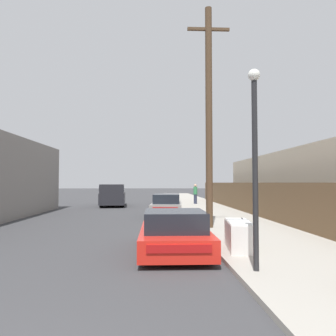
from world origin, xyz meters
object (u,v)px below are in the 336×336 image
at_px(discarded_fridge, 239,235).
at_px(pickup_truck, 113,195).
at_px(parked_sports_car_red, 174,233).
at_px(pedestrian, 195,194).
at_px(street_lamp, 255,151).
at_px(car_parked_mid, 167,206).
at_px(utility_pole, 209,113).

relative_size(discarded_fridge, pickup_truck, 0.34).
relative_size(parked_sports_car_red, pedestrian, 2.42).
relative_size(pickup_truck, street_lamp, 1.26).
bearing_deg(parked_sports_car_red, pedestrian, 81.41).
bearing_deg(car_parked_mid, utility_pole, -69.85).
distance_m(car_parked_mid, street_lamp, 12.52).
height_order(discarded_fridge, pedestrian, pedestrian).
bearing_deg(parked_sports_car_red, discarded_fridge, -5.62).
bearing_deg(utility_pole, pickup_truck, 112.36).
xyz_separation_m(pickup_truck, utility_pole, (5.73, -13.93, 3.99)).
relative_size(discarded_fridge, car_parked_mid, 0.43).
height_order(utility_pole, pedestrian, utility_pole).
height_order(parked_sports_car_red, street_lamp, street_lamp).
distance_m(discarded_fridge, street_lamp, 3.10).
xyz_separation_m(discarded_fridge, car_parked_mid, (-1.62, 10.03, 0.10)).
relative_size(discarded_fridge, street_lamp, 0.43).
xyz_separation_m(parked_sports_car_red, pedestrian, (3.07, 19.36, 0.46)).
xyz_separation_m(discarded_fridge, parked_sports_car_red, (-1.80, 0.19, 0.03)).
bearing_deg(pickup_truck, street_lamp, 101.01).
bearing_deg(discarded_fridge, parked_sports_car_red, -179.14).
height_order(parked_sports_car_red, pickup_truck, pickup_truck).
xyz_separation_m(street_lamp, pedestrian, (1.49, 21.79, -1.64)).
xyz_separation_m(parked_sports_car_red, car_parked_mid, (0.18, 9.84, 0.07)).
relative_size(street_lamp, pedestrian, 2.51).
height_order(car_parked_mid, utility_pole, utility_pole).
height_order(pickup_truck, street_lamp, street_lamp).
height_order(discarded_fridge, car_parked_mid, car_parked_mid).
relative_size(utility_pole, pedestrian, 5.42).
bearing_deg(street_lamp, pickup_truck, 105.15).
distance_m(car_parked_mid, pickup_truck, 9.33).
xyz_separation_m(discarded_fridge, utility_pole, (-0.07, 4.44, 4.39)).
height_order(street_lamp, pedestrian, street_lamp).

